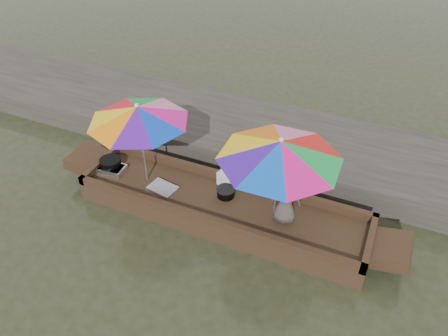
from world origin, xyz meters
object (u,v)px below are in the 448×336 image
at_px(tray_crayfish, 112,169).
at_px(umbrella_stern, 277,180).
at_px(cooking_pot, 111,164).
at_px(supply_bag, 227,178).
at_px(charcoal_grill, 226,193).
at_px(boat_hull, 222,209).
at_px(umbrella_bow, 142,144).
at_px(tray_scallop, 163,189).
at_px(vendor, 286,198).

bearing_deg(tray_crayfish, umbrella_stern, 0.82).
bearing_deg(cooking_pot, umbrella_stern, -0.12).
relative_size(tray_crayfish, supply_bag, 1.72).
xyz_separation_m(cooking_pot, charcoal_grill, (2.24, 0.15, -0.03)).
distance_m(boat_hull, tray_crayfish, 2.20).
height_order(boat_hull, umbrella_bow, umbrella_bow).
height_order(tray_scallop, vendor, vendor).
height_order(cooking_pot, charcoal_grill, cooking_pot).
height_order(boat_hull, cooking_pot, cooking_pot).
distance_m(tray_scallop, charcoal_grill, 1.11).
relative_size(boat_hull, charcoal_grill, 16.61).
height_order(boat_hull, vendor, vendor).
bearing_deg(tray_crayfish, cooking_pot, 134.43).
bearing_deg(boat_hull, supply_bag, 102.76).
height_order(cooking_pot, tray_crayfish, cooking_pot).
relative_size(charcoal_grill, umbrella_stern, 0.16).
xyz_separation_m(boat_hull, cooking_pot, (-2.23, 0.01, 0.28)).
bearing_deg(charcoal_grill, tray_crayfish, -174.66).
relative_size(tray_scallop, vendor, 0.50).
bearing_deg(cooking_pot, tray_crayfish, -45.57).
bearing_deg(supply_bag, vendor, -20.36).
xyz_separation_m(tray_scallop, umbrella_bow, (-0.40, 0.14, 0.74)).
distance_m(umbrella_bow, umbrella_stern, 2.38).
height_order(umbrella_bow, umbrella_stern, same).
xyz_separation_m(cooking_pot, tray_crayfish, (0.05, -0.05, -0.06)).
xyz_separation_m(vendor, umbrella_bow, (-2.55, -0.01, 0.30)).
bearing_deg(tray_scallop, supply_bag, 31.50).
relative_size(boat_hull, vendor, 5.19).
bearing_deg(tray_crayfish, boat_hull, 1.16).
height_order(tray_crayfish, vendor, vendor).
xyz_separation_m(supply_bag, umbrella_stern, (1.02, -0.45, 0.65)).
bearing_deg(umbrella_bow, charcoal_grill, 6.24).
height_order(tray_crayfish, tray_scallop, tray_crayfish).
distance_m(cooking_pot, tray_crayfish, 0.09).
distance_m(tray_crayfish, supply_bag, 2.14).
xyz_separation_m(tray_scallop, vendor, (2.15, 0.14, 0.45)).
relative_size(cooking_pot, vendor, 0.40).
bearing_deg(charcoal_grill, tray_scallop, -164.39).
distance_m(tray_scallop, vendor, 2.20).
relative_size(cooking_pot, umbrella_bow, 0.23).
bearing_deg(boat_hull, tray_scallop, -172.63).
distance_m(cooking_pot, supply_bag, 2.18).
bearing_deg(umbrella_bow, umbrella_stern, 0.00).
distance_m(supply_bag, umbrella_bow, 1.57).
distance_m(supply_bag, umbrella_stern, 1.29).
bearing_deg(cooking_pot, vendor, 0.02).
relative_size(umbrella_bow, umbrella_stern, 0.89).
xyz_separation_m(tray_crayfish, umbrella_stern, (3.11, 0.04, 0.73)).
distance_m(boat_hull, umbrella_stern, 1.32).
relative_size(charcoal_grill, umbrella_bow, 0.18).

